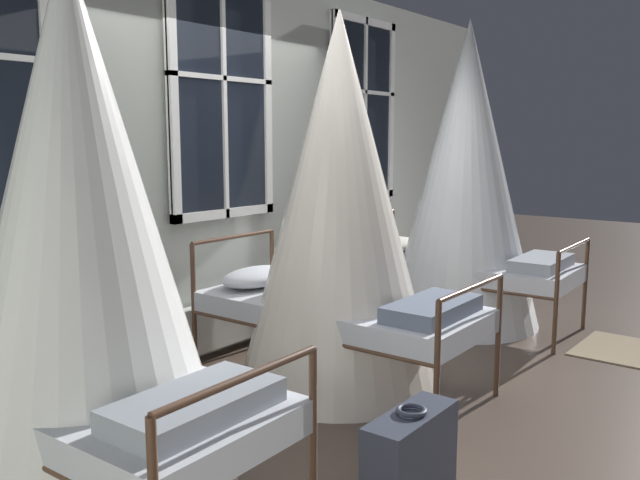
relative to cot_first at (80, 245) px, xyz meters
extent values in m
plane|color=#4C3D33|center=(1.98, -0.12, -1.21)|extent=(21.55, 21.55, 0.00)
cube|color=#B2B7AD|center=(1.98, 1.20, 0.31)|extent=(8.86, 0.10, 3.04)
cube|color=silver|center=(0.54, 1.09, 0.74)|extent=(0.07, 0.06, 1.77)
cube|color=black|center=(1.98, 1.09, 0.74)|extent=(1.05, 0.02, 1.77)
cube|color=silver|center=(1.98, 1.09, -0.11)|extent=(1.05, 0.06, 0.07)
cube|color=silver|center=(1.48, 1.09, 0.74)|extent=(0.07, 0.06, 1.77)
cube|color=silver|center=(2.47, 1.09, 0.74)|extent=(0.07, 0.06, 1.77)
cube|color=silver|center=(1.98, 1.09, 0.74)|extent=(0.04, 0.06, 1.77)
cube|color=silver|center=(1.98, 1.09, 0.92)|extent=(1.05, 0.06, 0.04)
cube|color=black|center=(3.90, 1.09, 0.74)|extent=(1.05, 0.02, 1.77)
cube|color=silver|center=(3.90, 1.09, -0.11)|extent=(1.05, 0.06, 0.07)
cube|color=silver|center=(3.90, 1.09, 1.59)|extent=(1.05, 0.06, 0.07)
cube|color=silver|center=(3.41, 1.09, 0.74)|extent=(0.07, 0.06, 1.77)
cube|color=silver|center=(4.39, 1.09, 0.74)|extent=(0.07, 0.06, 1.77)
cube|color=silver|center=(3.90, 1.09, 0.74)|extent=(0.04, 0.06, 1.77)
cube|color=silver|center=(3.90, 1.09, 0.92)|extent=(1.05, 0.06, 0.04)
cube|color=silver|center=(1.98, 1.07, -0.96)|extent=(4.45, 0.10, 0.36)
cylinder|color=#4C3323|center=(0.41, 0.98, -0.74)|extent=(0.04, 0.04, 0.94)
cylinder|color=#4C3323|center=(0.45, -0.97, -0.81)|extent=(0.04, 0.04, 0.81)
cylinder|color=#4C3323|center=(0.43, 0.01, -0.77)|extent=(0.07, 1.95, 0.03)
cylinder|color=#4C3323|center=(0.02, -0.98, -0.40)|extent=(0.86, 0.05, 0.03)
cube|color=silver|center=(0.00, 0.00, -0.70)|extent=(0.92, 1.99, 0.15)
ellipsoid|color=beige|center=(-0.01, 0.73, -0.55)|extent=(0.67, 0.41, 0.14)
cube|color=#8C939E|center=(0.01, -0.72, -0.57)|extent=(0.71, 0.37, 0.10)
cone|color=white|center=(0.00, 0.00, 0.05)|extent=(1.38, 1.38, 2.52)
cylinder|color=#4C3323|center=(1.50, 0.94, -0.74)|extent=(0.04, 0.04, 0.94)
cylinder|color=#4C3323|center=(2.36, 0.95, -0.74)|extent=(0.04, 0.04, 0.94)
cylinder|color=#4C3323|center=(1.51, -1.01, -0.81)|extent=(0.04, 0.04, 0.81)
cylinder|color=#4C3323|center=(2.37, -1.00, -0.81)|extent=(0.04, 0.04, 0.81)
cylinder|color=#4C3323|center=(1.50, -0.03, -0.77)|extent=(0.04, 1.95, 0.03)
cylinder|color=#4C3323|center=(2.37, -0.03, -0.77)|extent=(0.04, 1.95, 0.03)
cylinder|color=#4C3323|center=(1.93, 0.95, -0.27)|extent=(0.86, 0.04, 0.03)
cylinder|color=#4C3323|center=(1.94, -1.01, -0.40)|extent=(0.86, 0.04, 0.03)
cube|color=silver|center=(1.94, -0.03, -0.70)|extent=(0.89, 1.98, 0.15)
ellipsoid|color=silver|center=(1.93, 0.71, -0.55)|extent=(0.66, 0.40, 0.14)
cube|color=slate|center=(1.94, -0.75, -0.57)|extent=(0.71, 0.36, 0.10)
cone|color=silver|center=(1.94, -0.03, 0.05)|extent=(1.38, 1.38, 2.52)
cylinder|color=#4C3323|center=(3.41, 0.93, -0.74)|extent=(0.04, 0.04, 0.94)
cylinder|color=#4C3323|center=(4.27, 0.96, -0.74)|extent=(0.04, 0.04, 0.94)
cylinder|color=#4C3323|center=(3.47, -1.02, -0.81)|extent=(0.04, 0.04, 0.81)
cylinder|color=#4C3323|center=(4.33, -1.00, -0.81)|extent=(0.04, 0.04, 0.81)
cylinder|color=#4C3323|center=(3.44, -0.04, -0.77)|extent=(0.09, 1.95, 0.03)
cylinder|color=#4C3323|center=(4.30, -0.02, -0.77)|extent=(0.09, 1.95, 0.03)
cylinder|color=#4C3323|center=(3.84, 0.94, -0.27)|extent=(0.86, 0.06, 0.03)
cylinder|color=#4C3323|center=(3.90, -1.01, -0.40)|extent=(0.86, 0.06, 0.03)
cube|color=silver|center=(3.87, -0.03, -0.70)|extent=(0.94, 2.00, 0.15)
ellipsoid|color=silver|center=(3.85, 0.70, -0.55)|extent=(0.67, 0.42, 0.14)
cube|color=#8C939E|center=(3.89, -0.75, -0.57)|extent=(0.72, 0.38, 0.10)
cone|color=white|center=(3.87, -0.03, 0.14)|extent=(1.38, 1.38, 2.71)
cube|color=#8E7A5B|center=(3.90, -1.39, -1.21)|extent=(0.81, 0.57, 0.01)
cube|color=#2D3342|center=(0.87, -1.21, -0.99)|extent=(0.56, 0.20, 0.44)
cube|color=tan|center=(0.87, -1.10, -0.99)|extent=(0.50, 0.01, 0.03)
torus|color=#2D3342|center=(0.87, -1.21, -0.76)|extent=(0.14, 0.14, 0.02)
camera|label=1|loc=(-1.69, -2.64, 0.47)|focal=37.57mm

